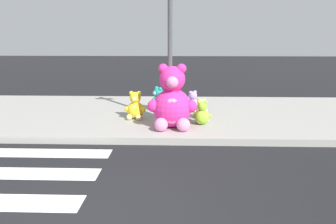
# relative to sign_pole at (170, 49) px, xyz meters

# --- Properties ---
(sidewalk) EXTENTS (28.00, 4.40, 0.15)m
(sidewalk) POSITION_rel_sign_pole_xyz_m (-1.00, 0.80, -1.77)
(sidewalk) COLOR #9E9B93
(sidewalk) RESTS_ON ground_plane
(sign_pole) EXTENTS (0.56, 0.11, 3.20)m
(sign_pole) POSITION_rel_sign_pole_xyz_m (0.00, 0.00, 0.00)
(sign_pole) COLOR #4C4C51
(sign_pole) RESTS_ON sidewalk
(plush_pink_large) EXTENTS (1.10, 0.96, 1.42)m
(plush_pink_large) POSITION_rel_sign_pole_xyz_m (0.07, -0.59, -1.13)
(plush_pink_large) COLOR #F22D93
(plush_pink_large) RESTS_ON sidewalk
(plush_yellow) EXTENTS (0.53, 0.48, 0.69)m
(plush_yellow) POSITION_rel_sign_pole_xyz_m (-0.86, 0.12, -1.42)
(plush_yellow) COLOR yellow
(plush_yellow) RESTS_ON sidewalk
(plush_tan) EXTENTS (0.37, 0.37, 0.51)m
(plush_tan) POSITION_rel_sign_pole_xyz_m (0.77, 0.20, -1.49)
(plush_tan) COLOR tan
(plush_tan) RESTS_ON sidewalk
(plush_teal) EXTENTS (0.47, 0.46, 0.65)m
(plush_teal) POSITION_rel_sign_pole_xyz_m (-0.36, 1.03, -1.44)
(plush_teal) COLOR teal
(plush_teal) RESTS_ON sidewalk
(plush_lavender) EXTENTS (0.41, 0.42, 0.58)m
(plush_lavender) POSITION_rel_sign_pole_xyz_m (0.58, 0.88, -1.47)
(plush_lavender) COLOR #B28CD8
(plush_lavender) RESTS_ON sidewalk
(plush_lime) EXTENTS (0.43, 0.40, 0.57)m
(plush_lime) POSITION_rel_sign_pole_xyz_m (0.75, -0.33, -1.47)
(plush_lime) COLOR #8CD133
(plush_lime) RESTS_ON sidewalk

